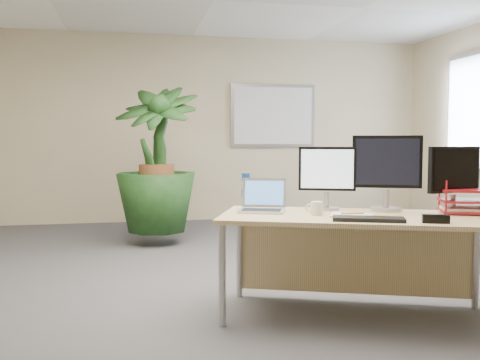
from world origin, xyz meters
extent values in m
plane|color=#47474D|center=(0.00, 0.00, 0.00)|extent=(8.00, 8.00, 0.00)
cube|color=#C5B48B|center=(0.00, 4.00, 1.35)|extent=(7.00, 0.04, 2.70)
cube|color=#A2A2A6|center=(1.20, 3.97, 1.55)|extent=(1.30, 0.03, 0.95)
cube|color=silver|center=(1.20, 3.95, 1.55)|extent=(1.20, 0.01, 0.85)
cube|color=#A2A2A6|center=(3.47, 2.30, 1.55)|extent=(0.03, 1.30, 1.55)
cube|color=silver|center=(3.45, 2.30, 1.55)|extent=(0.01, 1.20, 1.45)
cube|color=tan|center=(0.55, -0.57, 0.67)|extent=(1.94, 1.35, 0.03)
cube|color=tan|center=(0.67, -0.25, 0.33)|extent=(1.58, 0.63, 0.54)
cylinder|color=#AFAEB3|center=(-0.36, -0.57, 0.33)|extent=(0.05, 0.05, 0.66)
cylinder|color=#AFAEB3|center=(-0.12, 0.04, 0.33)|extent=(0.05, 0.05, 0.66)
cylinder|color=#AFAEB3|center=(1.45, -0.57, 0.33)|extent=(0.05, 0.05, 0.66)
imported|color=#143312|center=(-0.63, 2.25, 0.75)|extent=(1.11, 1.11, 1.50)
cylinder|color=#AFAEB3|center=(0.46, -0.25, 0.70)|extent=(0.18, 0.18, 0.02)
cylinder|color=#AFAEB3|center=(0.46, -0.25, 0.76)|extent=(0.04, 0.04, 0.11)
cube|color=black|center=(0.46, -0.25, 0.98)|extent=(0.39, 0.18, 0.31)
cube|color=silver|center=(0.45, -0.27, 0.98)|extent=(0.34, 0.14, 0.28)
cylinder|color=#AFAEB3|center=(0.85, -0.39, 0.70)|extent=(0.22, 0.22, 0.02)
cylinder|color=#AFAEB3|center=(0.85, -0.39, 0.77)|extent=(0.04, 0.04, 0.13)
cube|color=black|center=(0.85, -0.39, 1.03)|extent=(0.46, 0.21, 0.37)
cube|color=black|center=(0.84, -0.41, 1.03)|extent=(0.41, 0.16, 0.32)
cylinder|color=#AFAEB3|center=(1.24, -0.59, 0.70)|extent=(0.19, 0.19, 0.02)
cylinder|color=#AFAEB3|center=(1.24, -0.59, 0.76)|extent=(0.04, 0.04, 0.11)
cube|color=black|center=(1.24, -0.59, 0.98)|extent=(0.41, 0.10, 0.32)
cube|color=black|center=(1.25, -0.61, 0.98)|extent=(0.37, 0.06, 0.28)
cube|color=silver|center=(-0.03, -0.29, 0.69)|extent=(0.37, 0.32, 0.02)
cube|color=black|center=(-0.03, -0.30, 0.70)|extent=(0.30, 0.23, 0.00)
cube|color=silver|center=(0.02, -0.16, 0.81)|extent=(0.31, 0.17, 0.21)
cube|color=#548ED8|center=(0.02, -0.17, 0.81)|extent=(0.27, 0.14, 0.17)
cube|color=black|center=(0.52, -0.81, 0.70)|extent=(0.46, 0.29, 0.02)
cylinder|color=white|center=(0.30, -0.50, 0.73)|extent=(0.08, 0.08, 0.09)
torus|color=white|center=(0.25, -0.50, 0.73)|extent=(0.06, 0.03, 0.06)
cube|color=white|center=(0.50, -0.60, 0.69)|extent=(0.34, 0.31, 0.01)
cylinder|color=orange|center=(0.51, -0.59, 0.70)|extent=(0.15, 0.03, 0.01)
cylinder|color=yellow|center=(0.66, -0.68, 0.69)|extent=(0.11, 0.05, 0.02)
cylinder|color=silver|center=(-0.09, -0.05, 0.79)|extent=(0.06, 0.06, 0.20)
cylinder|color=blue|center=(-0.09, -0.05, 0.92)|extent=(0.06, 0.06, 0.06)
cylinder|color=blue|center=(-0.09, -0.05, 0.80)|extent=(0.07, 0.07, 0.06)
cube|color=#A7141D|center=(1.32, -0.63, 0.70)|extent=(0.41, 0.36, 0.02)
cube|color=#A7141D|center=(1.32, -0.63, 0.77)|extent=(0.41, 0.36, 0.02)
cube|color=#A7141D|center=(1.32, -0.63, 0.85)|extent=(0.41, 0.36, 0.02)
cube|color=white|center=(1.32, -0.63, 0.72)|extent=(0.37, 0.32, 0.02)
cube|color=black|center=(0.87, -0.98, 0.71)|extent=(0.16, 0.10, 0.05)
camera|label=1|loc=(-0.92, -3.85, 1.18)|focal=40.00mm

